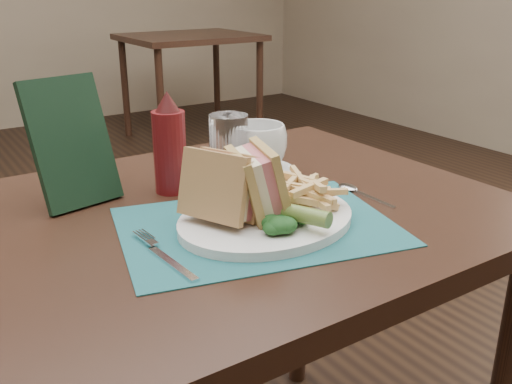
% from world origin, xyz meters
% --- Properties ---
extents(table_main, '(0.90, 0.75, 0.75)m').
position_xyz_m(table_main, '(0.00, -0.50, 0.38)').
color(table_main, black).
rests_on(table_main, ground).
extents(table_bg_right, '(0.90, 0.75, 0.75)m').
position_xyz_m(table_bg_right, '(1.42, 2.45, 0.38)').
color(table_bg_right, black).
rests_on(table_bg_right, ground).
extents(placemat, '(0.48, 0.40, 0.00)m').
position_xyz_m(placemat, '(-0.03, -0.60, 0.75)').
color(placemat, '#1B5659').
rests_on(placemat, table_main).
extents(plate, '(0.32, 0.27, 0.01)m').
position_xyz_m(plate, '(-0.01, -0.60, 0.76)').
color(plate, white).
rests_on(plate, placemat).
extents(sandwich_half_a, '(0.12, 0.14, 0.11)m').
position_xyz_m(sandwich_half_a, '(-0.10, -0.59, 0.82)').
color(sandwich_half_a, tan).
rests_on(sandwich_half_a, plate).
extents(sandwich_half_b, '(0.11, 0.13, 0.11)m').
position_xyz_m(sandwich_half_b, '(-0.04, -0.59, 0.82)').
color(sandwich_half_b, tan).
rests_on(sandwich_half_b, plate).
extents(kale_garnish, '(0.11, 0.08, 0.03)m').
position_xyz_m(kale_garnish, '(-0.01, -0.66, 0.78)').
color(kale_garnish, '#153A18').
rests_on(kale_garnish, plate).
extents(pickle_spear, '(0.07, 0.12, 0.03)m').
position_xyz_m(pickle_spear, '(-0.00, -0.66, 0.79)').
color(pickle_spear, '#526D29').
rests_on(pickle_spear, plate).
extents(fries_pile, '(0.18, 0.20, 0.05)m').
position_xyz_m(fries_pile, '(0.05, -0.59, 0.79)').
color(fries_pile, tan).
rests_on(fries_pile, plate).
extents(fork, '(0.05, 0.17, 0.01)m').
position_xyz_m(fork, '(-0.20, -0.62, 0.76)').
color(fork, silver).
rests_on(fork, placemat).
extents(spoon, '(0.04, 0.15, 0.01)m').
position_xyz_m(spoon, '(0.21, -0.59, 0.76)').
color(spoon, silver).
rests_on(spoon, table_main).
extents(saucer, '(0.17, 0.17, 0.01)m').
position_xyz_m(saucer, '(0.12, -0.38, 0.76)').
color(saucer, white).
rests_on(saucer, table_main).
extents(coffee_cup, '(0.16, 0.16, 0.09)m').
position_xyz_m(coffee_cup, '(0.12, -0.38, 0.81)').
color(coffee_cup, white).
rests_on(coffee_cup, saucer).
extents(drinking_glass, '(0.08, 0.08, 0.13)m').
position_xyz_m(drinking_glass, '(0.05, -0.38, 0.81)').
color(drinking_glass, white).
rests_on(drinking_glass, table_main).
extents(ketchup_bottle, '(0.07, 0.07, 0.19)m').
position_xyz_m(ketchup_bottle, '(-0.07, -0.38, 0.84)').
color(ketchup_bottle, '#590F11').
rests_on(ketchup_bottle, table_main).
extents(check_presenter, '(0.15, 0.11, 0.22)m').
position_xyz_m(check_presenter, '(-0.23, -0.34, 0.86)').
color(check_presenter, black).
rests_on(check_presenter, table_main).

